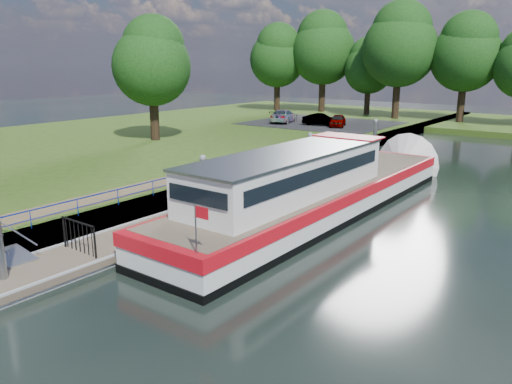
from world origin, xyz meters
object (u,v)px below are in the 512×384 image
Objects in this scene: pontoon at (264,195)px; car_b at (321,120)px; car_c at (284,116)px; car_a at (338,120)px; barge at (324,189)px.

car_b is at bearing 113.36° from pontoon.
car_c reaches higher than car_b.
car_a is 0.74× the size of car_c.
car_c is at bearing 81.40° from car_b.
car_a is (-11.75, 23.39, 0.33)m from barge.
car_c is (-14.27, 22.95, 1.32)m from pontoon.
car_c is at bearing 121.88° from pontoon.
pontoon is 1.42× the size of barge.
pontoon is at bearing 177.59° from barge.
car_c is at bearing 127.72° from barge.
car_a is at bearing -91.50° from car_b.
barge is 26.82m from car_b.
car_a is at bearing 166.87° from car_c.
barge is at bearing -85.44° from car_a.
barge is at bearing -158.99° from car_b.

